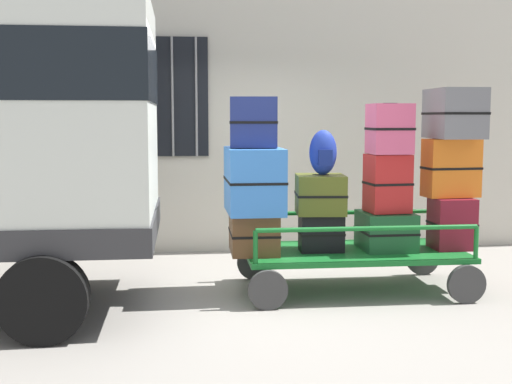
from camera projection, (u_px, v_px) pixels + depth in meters
ground_plane at (242, 292)px, 6.74m from camera, size 40.00×40.00×0.00m
building_wall at (225, 59)px, 8.69m from camera, size 12.00×0.38×5.00m
luggage_cart at (353, 257)px, 6.77m from camera, size 2.25×1.22×0.42m
cart_railing at (354, 223)px, 6.73m from camera, size 2.14×1.09×0.33m
suitcase_left_bottom at (254, 232)px, 6.62m from camera, size 0.48×0.61×0.41m
suitcase_left_middle at (254, 180)px, 6.53m from camera, size 0.54×0.84×0.63m
suitcase_left_top at (253, 122)px, 6.53m from camera, size 0.50×0.61×0.49m
suitcase_midleft_bottom at (321, 233)px, 6.67m from camera, size 0.44×0.27×0.37m
suitcase_midleft_middle at (320, 194)px, 6.69m from camera, size 0.53×0.53×0.40m
suitcase_center_bottom at (386, 231)px, 6.79m from camera, size 0.53×0.58×0.38m
suitcase_center_middle at (388, 183)px, 6.71m from camera, size 0.44×0.39×0.59m
suitcase_center_top at (390, 129)px, 6.62m from camera, size 0.41×0.39×0.50m
suitcase_midright_bottom at (452, 223)px, 6.81m from camera, size 0.41×0.38×0.52m
suitcase_midright_middle at (451, 168)px, 6.81m from camera, size 0.57×0.34×0.59m
suitcase_midright_top at (454, 113)px, 6.71m from camera, size 0.48×0.72×0.50m
backpack at (323, 153)px, 6.56m from camera, size 0.27×0.22×0.44m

